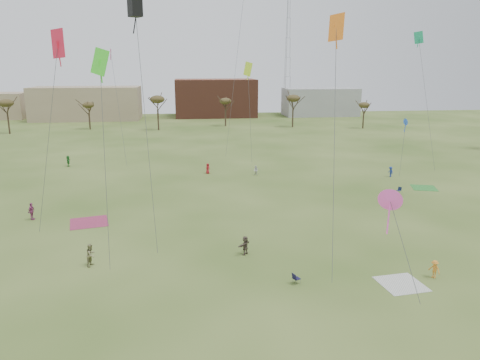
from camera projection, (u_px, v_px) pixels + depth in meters
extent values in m
plane|color=#324F18|center=(260.00, 292.00, 33.11)|extent=(260.00, 260.00, 0.00)
imported|color=olive|center=(91.00, 255.00, 37.25)|extent=(1.01, 1.13, 1.92)
imported|color=brown|center=(245.00, 245.00, 39.50)|extent=(1.43, 1.52, 1.71)
imported|color=orange|center=(434.00, 269.00, 35.14)|extent=(0.93, 1.09, 1.47)
imported|color=#983F71|center=(32.00, 211.00, 48.43)|extent=(0.69, 1.18, 1.89)
imported|color=silver|center=(256.00, 170.00, 68.38)|extent=(0.89, 0.87, 1.44)
imported|color=#236B27|center=(68.00, 161.00, 74.40)|extent=(0.74, 1.70, 1.78)
imported|color=maroon|center=(208.00, 168.00, 69.33)|extent=(0.90, 0.93, 1.61)
imported|color=navy|center=(390.00, 172.00, 67.34)|extent=(0.77, 1.10, 1.55)
cube|color=silver|center=(401.00, 284.00, 34.28)|extent=(3.51, 3.51, 0.03)
cube|color=#942D4F|center=(89.00, 222.00, 47.79)|extent=(4.59, 4.59, 0.03)
cube|color=#308531|center=(424.00, 188.00, 61.31)|extent=(3.94, 3.94, 0.03)
cube|color=#161335|center=(296.00, 278.00, 34.29)|extent=(0.66, 0.66, 0.04)
cube|color=#161335|center=(294.00, 276.00, 34.12)|extent=(0.32, 0.51, 0.44)
cube|color=#151F3A|center=(399.00, 190.00, 58.49)|extent=(0.68, 0.68, 0.04)
cube|color=#151F3A|center=(400.00, 189.00, 58.57)|extent=(0.36, 0.50, 0.44)
cube|color=red|center=(58.00, 43.00, 38.64)|extent=(1.24, 1.24, 2.43)
cube|color=red|center=(59.00, 54.00, 38.85)|extent=(0.08, 0.08, 2.19)
cylinder|color=#4C4C51|center=(48.00, 142.00, 40.64)|extent=(3.42, 0.20, 17.18)
cube|color=#3BD826|center=(100.00, 62.00, 31.83)|extent=(0.93, 0.93, 1.83)
cube|color=#3BD826|center=(101.00, 71.00, 31.98)|extent=(0.08, 0.08, 1.65)
cylinder|color=#4C4C51|center=(105.00, 170.00, 33.26)|extent=(0.27, 1.02, 15.57)
cone|color=#FF50CA|center=(390.00, 200.00, 29.55)|extent=(1.62, 0.12, 1.62)
cube|color=#FF50CA|center=(389.00, 215.00, 29.80)|extent=(0.08, 0.08, 2.65)
cylinder|color=#4C4C51|center=(405.00, 252.00, 29.61)|extent=(1.89, 1.88, 6.71)
cube|color=orange|center=(336.00, 27.00, 33.55)|extent=(1.01, 1.01, 1.98)
cube|color=orange|center=(336.00, 37.00, 33.72)|extent=(0.08, 0.08, 1.78)
cylinder|color=#4C4C51|center=(334.00, 153.00, 33.08)|extent=(1.23, 5.52, 18.11)
cube|color=black|center=(135.00, 7.00, 34.85)|extent=(0.89, 0.89, 1.53)
cube|color=black|center=(136.00, 19.00, 35.08)|extent=(0.08, 0.08, 2.30)
cylinder|color=#4C4C51|center=(147.00, 135.00, 36.30)|extent=(1.03, 2.23, 19.78)
cone|color=blue|center=(406.00, 122.00, 63.38)|extent=(0.99, 0.07, 0.99)
cube|color=blue|center=(405.00, 126.00, 63.53)|extent=(0.08, 0.08, 1.62)
cylinder|color=#4C4C51|center=(403.00, 149.00, 63.78)|extent=(0.81, 1.08, 7.63)
cube|color=#B9E626|center=(248.00, 69.00, 68.71)|extent=(1.05, 1.05, 2.06)
cube|color=#B9E626|center=(248.00, 74.00, 68.89)|extent=(0.08, 0.08, 1.85)
cylinder|color=#4C4C51|center=(250.00, 117.00, 70.85)|extent=(0.86, 0.58, 14.84)
cone|color=#B51353|center=(111.00, 51.00, 70.64)|extent=(0.99, 0.07, 0.99)
cube|color=#B51353|center=(111.00, 55.00, 70.79)|extent=(0.08, 0.08, 1.61)
cylinder|color=#4C4C51|center=(119.00, 108.00, 70.47)|extent=(2.12, 5.17, 17.65)
cube|color=#199972|center=(419.00, 38.00, 66.29)|extent=(0.90, 0.90, 1.77)
cube|color=#199972|center=(418.00, 42.00, 66.44)|extent=(0.08, 0.08, 1.59)
cylinder|color=#4C4C51|center=(427.00, 105.00, 66.72)|extent=(2.31, 4.40, 19.37)
cylinder|color=#4C4C51|center=(235.00, 77.00, 75.33)|extent=(3.40, 1.10, 27.10)
cylinder|color=#3A2B1E|center=(9.00, 123.00, 109.56)|extent=(0.40, 0.40, 5.10)
ellipsoid|color=#473D1E|center=(6.00, 103.00, 108.34)|extent=(3.57, 3.57, 1.87)
cylinder|color=#3A2B1E|center=(90.00, 121.00, 117.54)|extent=(0.40, 0.40, 4.32)
ellipsoid|color=#473D1E|center=(88.00, 105.00, 116.51)|extent=(3.02, 3.02, 1.58)
cylinder|color=#3A2B1E|center=(158.00, 120.00, 115.68)|extent=(0.40, 0.40, 5.40)
ellipsoid|color=#473D1E|center=(157.00, 99.00, 114.39)|extent=(3.78, 3.78, 1.98)
cylinder|color=#3A2B1E|center=(226.00, 118.00, 123.66)|extent=(0.40, 0.40, 4.68)
ellipsoid|color=#473D1E|center=(225.00, 101.00, 122.54)|extent=(3.28, 3.28, 1.72)
cylinder|color=#3A2B1E|center=(293.00, 117.00, 121.85)|extent=(0.40, 0.40, 5.28)
ellipsoid|color=#473D1E|center=(293.00, 98.00, 120.59)|extent=(3.70, 3.70, 1.94)
cylinder|color=#3A2B1E|center=(363.00, 120.00, 119.29)|extent=(0.40, 0.40, 4.20)
ellipsoid|color=#473D1E|center=(364.00, 105.00, 118.29)|extent=(2.94, 2.94, 1.54)
cube|color=#937F60|center=(87.00, 103.00, 138.38)|extent=(32.00, 14.00, 10.00)
cube|color=brown|center=(215.00, 98.00, 147.64)|extent=(26.00, 16.00, 12.00)
cube|color=gray|center=(320.00, 102.00, 150.21)|extent=(24.00, 12.00, 9.00)
cylinder|color=#9EA3A8|center=(290.00, 57.00, 152.29)|extent=(0.16, 0.16, 38.00)
cylinder|color=#9EA3A8|center=(285.00, 57.00, 152.88)|extent=(0.16, 0.16, 38.00)
cylinder|color=#9EA3A8|center=(286.00, 57.00, 151.38)|extent=(0.16, 0.16, 38.00)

